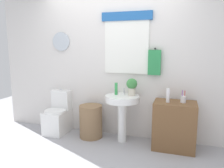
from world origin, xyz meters
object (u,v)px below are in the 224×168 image
(laundry_hamper, at_px, (91,121))
(lotion_bottle, at_px, (168,95))
(potted_plant, at_px, (132,86))
(soap_bottle, at_px, (116,89))
(pedestal_sink, at_px, (122,106))
(wooden_cabinet, at_px, (174,125))
(toothbrush_cup, at_px, (183,99))
(toilet, at_px, (58,116))

(laundry_hamper, bearing_deg, lotion_bottle, -1.80)
(laundry_hamper, relative_size, potted_plant, 2.02)
(laundry_hamper, xyz_separation_m, potted_plant, (0.70, 0.06, 0.65))
(soap_bottle, distance_m, lotion_bottle, 0.84)
(pedestal_sink, relative_size, lotion_bottle, 3.68)
(pedestal_sink, bearing_deg, soap_bottle, 157.38)
(pedestal_sink, bearing_deg, wooden_cabinet, 0.00)
(potted_plant, bearing_deg, soap_bottle, -177.80)
(pedestal_sink, bearing_deg, toothbrush_cup, 1.23)
(lotion_bottle, height_order, toothbrush_cup, lotion_bottle)
(soap_bottle, relative_size, lotion_bottle, 0.93)
(toilet, distance_m, toothbrush_cup, 2.21)
(laundry_hamper, distance_m, soap_bottle, 0.74)
(pedestal_sink, xyz_separation_m, wooden_cabinet, (0.83, 0.00, -0.23))
(wooden_cabinet, bearing_deg, toothbrush_cup, 10.36)
(potted_plant, relative_size, lotion_bottle, 1.32)
(potted_plant, distance_m, lotion_bottle, 0.59)
(pedestal_sink, xyz_separation_m, potted_plant, (0.14, 0.06, 0.34))
(pedestal_sink, xyz_separation_m, lotion_bottle, (0.72, -0.04, 0.24))
(pedestal_sink, height_order, wooden_cabinet, pedestal_sink)
(wooden_cabinet, bearing_deg, potted_plant, 175.01)
(pedestal_sink, distance_m, soap_bottle, 0.31)
(toilet, xyz_separation_m, wooden_cabinet, (2.05, -0.03, 0.07))
(pedestal_sink, relative_size, soap_bottle, 3.95)
(soap_bottle, bearing_deg, toilet, -179.17)
(pedestal_sink, bearing_deg, lotion_bottle, -3.19)
(lotion_bottle, bearing_deg, potted_plant, 170.17)
(laundry_hamper, relative_size, soap_bottle, 2.87)
(pedestal_sink, bearing_deg, toilet, 178.40)
(toilet, distance_m, wooden_cabinet, 2.05)
(potted_plant, bearing_deg, toothbrush_cup, -2.87)
(toothbrush_cup, bearing_deg, wooden_cabinet, -169.64)
(potted_plant, xyz_separation_m, lotion_bottle, (0.58, -0.10, -0.10))
(wooden_cabinet, bearing_deg, pedestal_sink, 180.00)
(toilet, height_order, pedestal_sink, toilet)
(laundry_hamper, relative_size, pedestal_sink, 0.73)
(laundry_hamper, distance_m, lotion_bottle, 1.39)
(laundry_hamper, height_order, soap_bottle, soap_bottle)
(pedestal_sink, height_order, lotion_bottle, lotion_bottle)
(wooden_cabinet, xyz_separation_m, lotion_bottle, (-0.11, -0.04, 0.47))
(toilet, height_order, wooden_cabinet, toilet)
(lotion_bottle, relative_size, toothbrush_cup, 1.14)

